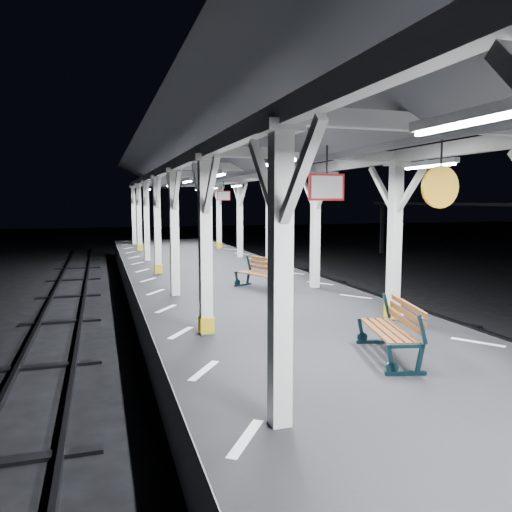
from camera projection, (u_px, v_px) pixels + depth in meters
name	position (u px, v px, depth m)	size (l,w,h in m)	color
ground	(352.00, 415.00, 8.17)	(120.00, 120.00, 0.00)	black
platform	(352.00, 385.00, 8.12)	(6.00, 50.00, 1.00)	black
hazard_stripes_left	(204.00, 370.00, 7.33)	(1.00, 48.00, 0.01)	silver
hazard_stripes_right	(478.00, 342.00, 8.79)	(1.00, 48.00, 0.01)	silver
track_left	(18.00, 457.00, 6.68)	(2.20, 60.00, 0.16)	#2D2D33
canopy	(359.00, 131.00, 7.65)	(5.40, 49.00, 4.65)	silver
bench_mid	(395.00, 328.00, 7.88)	(1.00, 1.76, 0.90)	black
bench_far	(262.00, 273.00, 14.03)	(1.12, 1.73, 0.88)	black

